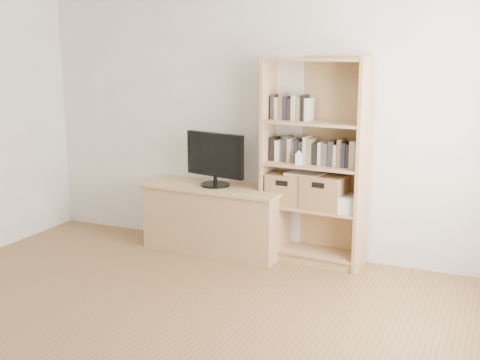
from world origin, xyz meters
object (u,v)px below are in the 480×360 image
Objects in this scene: tv_stand at (216,219)px; laptop at (306,174)px; baby_monitor at (299,159)px; basket_left at (288,189)px; bookshelf at (314,162)px; basket_right at (325,192)px; television at (215,159)px.

laptop reaches higher than tv_stand.
baby_monitor is 0.30× the size of basket_left.
basket_right is at bearing -2.60° from bookshelf.
baby_monitor is at bearing -135.00° from bookshelf.
television is 1.97× the size of laptop.
basket_left is (0.67, 0.10, -0.23)m from television.
basket_right is at bearing 16.24° from television.
television reaches higher than basket_left.
basket_left is (-0.24, 0.01, -0.26)m from bookshelf.
baby_monitor is (0.80, -0.01, 0.06)m from television.
tv_stand is 3.91× the size of basket_left.
basket_right is 1.13× the size of laptop.
tv_stand is at bearing 178.44° from baby_monitor.
laptop is at bearing 17.64° from television.
laptop reaches higher than basket_right.
baby_monitor is (0.80, -0.01, 0.63)m from tv_stand.
television is 0.71m from basket_left.
television is at bearing -169.33° from basket_left.
bookshelf reaches higher than laptop.
baby_monitor is (-0.11, -0.09, 0.03)m from bookshelf.
bookshelf is 5.05× the size of basket_right.
basket_left is at bearing -177.42° from basket_right.
baby_monitor is at bearing 1.43° from tv_stand.
basket_left is at bearing 140.71° from baby_monitor.
basket_left is at bearing 10.20° from tv_stand.
baby_monitor reaches higher than basket_right.
tv_stand is 1.02m from baby_monitor.
basket_right is 0.23m from laptop.
basket_left is (0.67, 0.10, 0.34)m from tv_stand.
tv_stand is 0.57m from television.
television reaches higher than basket_right.
laptop is at bearing 66.17° from baby_monitor.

